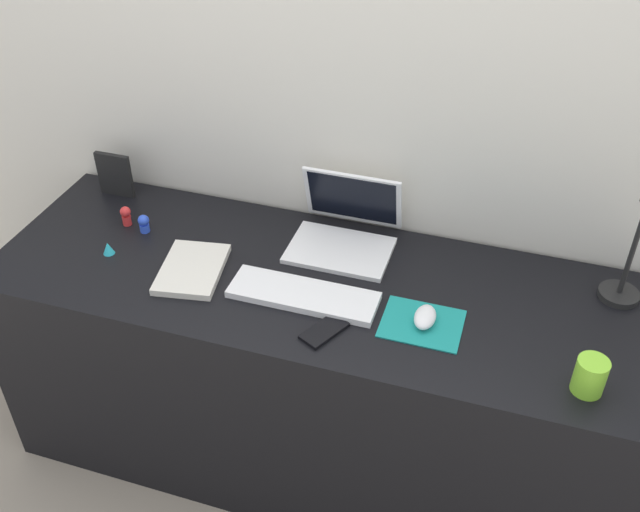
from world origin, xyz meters
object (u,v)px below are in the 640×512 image
Objects in this scene: picture_frame at (115,175)px; notebook_pad at (192,269)px; cell_phone at (324,331)px; toy_figurine_red at (126,215)px; keyboard at (303,295)px; laptop at (346,227)px; toy_figurine_blue at (144,223)px; toy_figurine_cyan at (108,248)px; desk_lamp at (634,254)px; coffee_mug at (590,376)px; mouse at (425,317)px.

notebook_pad is at bearing -36.06° from picture_frame.
cell_phone is 2.01× the size of toy_figurine_red.
keyboard is 6.42× the size of toy_figurine_red.
toy_figurine_red is at bearing -169.71° from laptop.
toy_figurine_blue is 1.54× the size of toy_figurine_cyan.
desk_lamp is 2.31× the size of picture_frame.
toy_figurine_blue is (0.19, -0.16, -0.04)m from picture_frame.
notebook_pad is 0.27m from toy_figurine_blue.
toy_figurine_red is (-0.64, 0.17, 0.02)m from keyboard.
coffee_mug is 1.36m from toy_figurine_cyan.
coffee_mug is at bearing -15.49° from mouse.
picture_frame is 2.35× the size of toy_figurine_red.
mouse is (0.30, -0.29, -0.03)m from laptop.
mouse is 0.40× the size of notebook_pad.
toy_figurine_blue is at bearing -13.54° from toy_figurine_red.
laptop is 2.34× the size of cell_phone.
cell_phone is at bearing -25.59° from notebook_pad.
picture_frame is at bearing 179.97° from cell_phone.
desk_lamp is 1.19m from notebook_pad.
toy_figurine_red is at bearing -177.11° from desk_lamp.
picture_frame is at bearing 134.37° from notebook_pad.
toy_figurine_cyan is at bearing -163.76° from cell_phone.
cell_phone is 0.79m from toy_figurine_red.
coffee_mug reaches higher than toy_figurine_blue.
toy_figurine_blue is (-0.23, 0.14, 0.02)m from notebook_pad.
desk_lamp reaches higher than notebook_pad.
desk_lamp is (0.72, 0.35, 0.16)m from cell_phone.
laptop is at bearing -1.80° from picture_frame.
notebook_pad is at bearing -169.36° from cell_phone.
desk_lamp reaches higher than toy_figurine_cyan.
notebook_pad is at bearing -168.79° from desk_lamp.
cell_phone is 0.53× the size of notebook_pad.
picture_frame is (-1.09, 0.31, 0.05)m from mouse.
mouse is 1.65× the size of toy_figurine_blue.
picture_frame is 3.96× the size of toy_figurine_cyan.
laptop reaches higher than notebook_pad.
picture_frame is (-0.85, 0.43, 0.07)m from cell_phone.
toy_figurine_cyan is at bearing -64.36° from picture_frame.
toy_figurine_red is (-1.38, 0.28, -0.01)m from coffee_mug.
picture_frame reaches higher than keyboard.
mouse is (0.34, -0.00, 0.01)m from keyboard.
mouse is at bearing 164.51° from coffee_mug.
desk_lamp is at bearing 78.03° from coffee_mug.
toy_figurine_blue reaches higher than notebook_pad.
notebook_pad is 4.11× the size of toy_figurine_blue.
mouse is at bearing -10.51° from notebook_pad.
laptop is at bearing 13.03° from toy_figurine_blue.
mouse is 2.54× the size of toy_figurine_cyan.
cell_phone is at bearing -10.43° from toy_figurine_cyan.
coffee_mug reaches higher than mouse.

